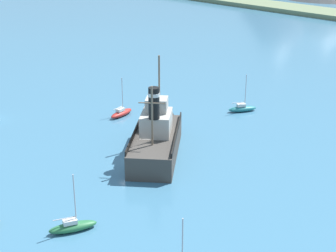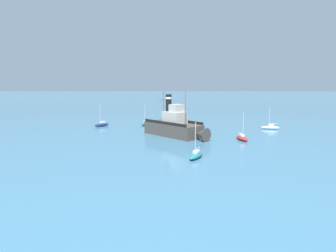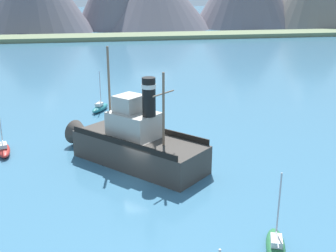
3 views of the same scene
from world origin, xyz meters
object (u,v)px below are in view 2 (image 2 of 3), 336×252
Objects in this scene: sailboat_navy at (102,124)px; sailboat_red at (242,138)px; old_tugboat at (175,126)px; sailboat_teal at (196,155)px; sailboat_white at (270,127)px; sailboat_green at (145,123)px; sailboat_orange at (168,120)px.

sailboat_red is at bearing 149.31° from sailboat_navy.
sailboat_teal is at bearing 98.42° from old_tugboat.
sailboat_teal is (-19.23, 29.45, 0.00)m from sailboat_navy.
sailboat_white is 31.19m from sailboat_teal.
sailboat_navy is (16.74, -12.65, -1.40)m from old_tugboat.
sailboat_white is 1.00× the size of sailboat_navy.
sailboat_red is (9.16, 12.64, 0.00)m from sailboat_white.
old_tugboat is at bearing 142.92° from sailboat_navy.
sailboat_navy is 1.00× the size of sailboat_red.
old_tugboat is 17.05m from sailboat_teal.
old_tugboat reaches higher than sailboat_green.
sailboat_orange is 27.68m from sailboat_red.
sailboat_teal is at bearing 106.40° from sailboat_green.
sailboat_orange and sailboat_teal have the same top height.
old_tugboat reaches higher than sailboat_teal.
sailboat_navy is 1.00× the size of sailboat_teal.
sailboat_white is 25.17m from sailboat_orange.
sailboat_teal is at bearing 54.10° from sailboat_white.
old_tugboat is at bearing 22.16° from sailboat_white.
sailboat_red is (-11.62, 4.18, -1.40)m from old_tugboat.
sailboat_green is 1.00× the size of sailboat_teal.
sailboat_navy is 17.01m from sailboat_orange.
sailboat_navy and sailboat_teal have the same top height.
sailboat_navy is (9.99, 1.92, 0.00)m from sailboat_green.
sailboat_orange is at bearing -153.64° from sailboat_navy.
sailboat_green is (6.74, -14.56, -1.40)m from old_tugboat.
sailboat_orange is (-15.25, -7.55, 0.00)m from sailboat_navy.
old_tugboat is 2.64× the size of sailboat_navy.
sailboat_orange is at bearing -85.78° from old_tugboat.
sailboat_teal is at bearing 123.13° from sailboat_navy.
old_tugboat is 20.30m from sailboat_orange.
sailboat_red and sailboat_teal have the same top height.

